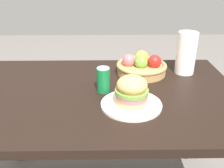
# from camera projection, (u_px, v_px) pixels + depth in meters

# --- Properties ---
(dining_table) EXTENTS (1.40, 0.90, 0.75)m
(dining_table) POSITION_uv_depth(u_px,v_px,m) (101.00, 108.00, 1.32)
(dining_table) COLOR black
(dining_table) RESTS_ON ground_plane
(plate) EXTENTS (0.28, 0.28, 0.01)m
(plate) POSITION_uv_depth(u_px,v_px,m) (131.00, 104.00, 1.15)
(plate) COLOR silver
(plate) RESTS_ON dining_table
(sandwich) EXTENTS (0.15, 0.15, 0.13)m
(sandwich) POSITION_uv_depth(u_px,v_px,m) (132.00, 90.00, 1.12)
(sandwich) COLOR #E5BC75
(sandwich) RESTS_ON plate
(soda_can) EXTENTS (0.07, 0.07, 0.13)m
(soda_can) POSITION_uv_depth(u_px,v_px,m) (103.00, 79.00, 1.26)
(soda_can) COLOR #147238
(soda_can) RESTS_ON dining_table
(fruit_basket) EXTENTS (0.29, 0.29, 0.12)m
(fruit_basket) POSITION_uv_depth(u_px,v_px,m) (142.00, 66.00, 1.47)
(fruit_basket) COLOR tan
(fruit_basket) RESTS_ON dining_table
(paper_towel_roll) EXTENTS (0.11, 0.11, 0.24)m
(paper_towel_roll) POSITION_uv_depth(u_px,v_px,m) (186.00, 53.00, 1.45)
(paper_towel_roll) COLOR white
(paper_towel_roll) RESTS_ON dining_table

